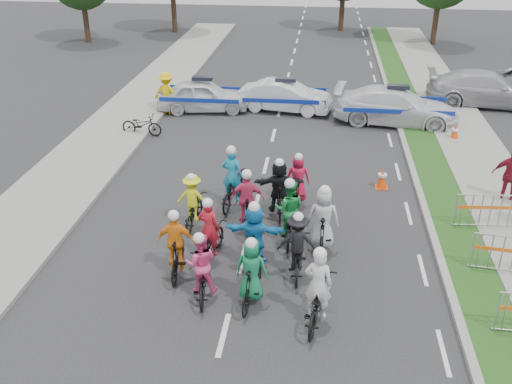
# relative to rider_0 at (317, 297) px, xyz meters

# --- Properties ---
(ground) EXTENTS (90.00, 90.00, 0.00)m
(ground) POSITION_rel_rider_0_xyz_m (-1.96, -0.71, -0.65)
(ground) COLOR #28282B
(ground) RESTS_ON ground
(curb_right) EXTENTS (0.20, 60.00, 0.12)m
(curb_right) POSITION_rel_rider_0_xyz_m (3.14, 4.29, -0.59)
(curb_right) COLOR gray
(curb_right) RESTS_ON ground
(grass_strip) EXTENTS (1.20, 60.00, 0.11)m
(grass_strip) POSITION_rel_rider_0_xyz_m (3.84, 4.29, -0.59)
(grass_strip) COLOR #194315
(grass_strip) RESTS_ON ground
(sidewalk_left) EXTENTS (3.00, 60.00, 0.13)m
(sidewalk_left) POSITION_rel_rider_0_xyz_m (-8.46, 4.29, -0.58)
(sidewalk_left) COLOR gray
(sidewalk_left) RESTS_ON ground
(rider_0) EXTENTS (0.96, 2.00, 1.96)m
(rider_0) POSITION_rel_rider_0_xyz_m (0.00, 0.00, 0.00)
(rider_0) COLOR black
(rider_0) RESTS_ON ground
(rider_1) EXTENTS (0.81, 1.75, 1.79)m
(rider_1) POSITION_rel_rider_0_xyz_m (-1.50, 0.48, 0.05)
(rider_1) COLOR black
(rider_1) RESTS_ON ground
(rider_2) EXTENTS (0.86, 1.80, 1.76)m
(rider_2) POSITION_rel_rider_0_xyz_m (-2.68, 0.60, 0.01)
(rider_2) COLOR black
(rider_2) RESTS_ON ground
(rider_3) EXTENTS (0.95, 1.78, 1.84)m
(rider_3) POSITION_rel_rider_0_xyz_m (-3.47, 1.42, 0.06)
(rider_3) COLOR black
(rider_3) RESTS_ON ground
(rider_4) EXTENTS (1.00, 1.76, 1.78)m
(rider_4) POSITION_rel_rider_0_xyz_m (-0.53, 1.77, 0.05)
(rider_4) COLOR black
(rider_4) RESTS_ON ground
(rider_5) EXTENTS (1.54, 1.84, 1.92)m
(rider_5) POSITION_rel_rider_0_xyz_m (-1.61, 1.92, 0.16)
(rider_5) COLOR black
(rider_5) RESTS_ON ground
(rider_6) EXTENTS (0.94, 1.86, 1.82)m
(rider_6) POSITION_rel_rider_0_xyz_m (-2.80, 2.18, -0.04)
(rider_6) COLOR black
(rider_6) RESTS_ON ground
(rider_7) EXTENTS (0.83, 1.88, 1.96)m
(rider_7) POSITION_rel_rider_0_xyz_m (0.07, 2.93, 0.11)
(rider_7) COLOR black
(rider_7) RESTS_ON ground
(rider_8) EXTENTS (0.82, 1.90, 1.92)m
(rider_8) POSITION_rel_rider_0_xyz_m (-0.84, 3.33, 0.06)
(rider_8) COLOR black
(rider_8) RESTS_ON ground
(rider_9) EXTENTS (0.99, 1.85, 1.90)m
(rider_9) POSITION_rel_rider_0_xyz_m (-2.03, 3.80, 0.08)
(rider_9) COLOR black
(rider_9) RESTS_ON ground
(rider_10) EXTENTS (0.96, 1.67, 1.67)m
(rider_10) POSITION_rel_rider_0_xyz_m (-3.59, 3.85, 0.01)
(rider_10) COLOR black
(rider_10) RESTS_ON ground
(rider_11) EXTENTS (1.52, 1.81, 1.86)m
(rider_11) POSITION_rel_rider_0_xyz_m (-1.22, 4.74, 0.14)
(rider_11) COLOR black
(rider_11) RESTS_ON ground
(rider_12) EXTENTS (0.97, 2.03, 1.99)m
(rider_12) POSITION_rel_rider_0_xyz_m (-2.68, 5.22, 0.01)
(rider_12) COLOR black
(rider_12) RESTS_ON ground
(rider_13) EXTENTS (0.75, 1.68, 1.74)m
(rider_13) POSITION_rel_rider_0_xyz_m (-0.71, 5.47, 0.04)
(rider_13) COLOR black
(rider_13) RESTS_ON ground
(police_car_0) EXTENTS (4.25, 2.18, 1.39)m
(police_car_0) POSITION_rel_rider_0_xyz_m (-5.36, 14.02, 0.05)
(police_car_0) COLOR white
(police_car_0) RESTS_ON ground
(police_car_1) EXTENTS (4.24, 2.06, 1.34)m
(police_car_1) POSITION_rel_rider_0_xyz_m (-1.73, 14.41, 0.02)
(police_car_1) COLOR white
(police_car_1) RESTS_ON ground
(police_car_2) EXTENTS (5.37, 2.76, 1.49)m
(police_car_2) POSITION_rel_rider_0_xyz_m (2.99, 13.33, 0.10)
(police_car_2) COLOR white
(police_car_2) RESTS_ON ground
(civilian_sedan) EXTENTS (5.48, 2.62, 1.54)m
(civilian_sedan) POSITION_rel_rider_0_xyz_m (7.35, 16.31, 0.13)
(civilian_sedan) COLOR #B2B2B7
(civilian_sedan) RESTS_ON ground
(spectator_2) EXTENTS (1.16, 0.79, 1.84)m
(spectator_2) POSITION_rel_rider_0_xyz_m (5.69, 6.34, 0.27)
(spectator_2) COLOR maroon
(spectator_2) RESTS_ON ground
(marshal_hiviz) EXTENTS (1.26, 0.82, 1.84)m
(marshal_hiviz) POSITION_rel_rider_0_xyz_m (-6.85, 13.44, 0.28)
(marshal_hiviz) COLOR yellow
(marshal_hiviz) RESTS_ON ground
(barrier_2) EXTENTS (2.03, 0.65, 1.12)m
(barrier_2) POSITION_rel_rider_0_xyz_m (4.74, 4.56, -0.09)
(barrier_2) COLOR #A5A8AD
(barrier_2) RESTS_ON ground
(cone_0) EXTENTS (0.40, 0.40, 0.70)m
(cone_0) POSITION_rel_rider_0_xyz_m (1.96, 6.96, -0.30)
(cone_0) COLOR #F24C0C
(cone_0) RESTS_ON ground
(cone_1) EXTENTS (0.40, 0.40, 0.70)m
(cone_1) POSITION_rel_rider_0_xyz_m (5.12, 11.54, -0.30)
(cone_1) COLOR #F24C0C
(cone_1) RESTS_ON ground
(parked_bike) EXTENTS (1.72, 0.76, 0.88)m
(parked_bike) POSITION_rel_rider_0_xyz_m (-7.20, 10.71, -0.21)
(parked_bike) COLOR black
(parked_bike) RESTS_ON ground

